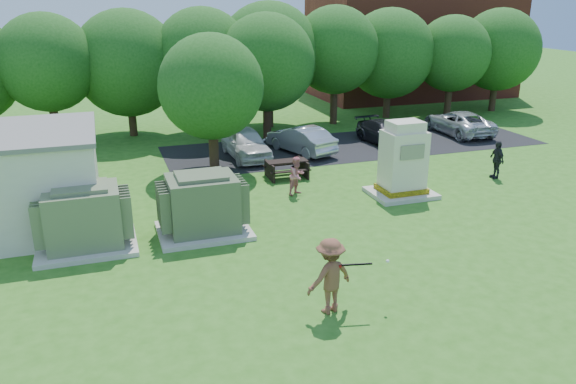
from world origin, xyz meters
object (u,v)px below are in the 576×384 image
object	(u,v)px
car_silver_a	(301,139)
car_dark	(386,133)
transformer_left	(84,219)
transformer_right	(203,206)
person_at_picnic	(297,176)
generator_cabinet	(403,163)
picnic_table	(287,167)
person_walking_right	(497,160)
car_white	(246,143)
car_silver_b	(458,122)
batter	(330,276)

from	to	relation	value
car_silver_a	car_dark	size ratio (longest dim) A/B	0.98
transformer_left	transformer_right	xyz separation A→B (m)	(3.70, 0.00, 0.00)
person_at_picnic	car_dark	size ratio (longest dim) A/B	0.37
car_dark	person_at_picnic	bearing A→B (deg)	-145.66
car_dark	car_silver_a	bearing A→B (deg)	175.61
transformer_right	person_at_picnic	distance (m)	5.01
transformer_left	generator_cabinet	bearing A→B (deg)	6.02
picnic_table	car_dark	xyz separation A→B (m)	(6.86, 3.84, 0.13)
person_walking_right	car_white	xyz separation A→B (m)	(-9.45, 6.67, -0.10)
transformer_left	car_dark	xyz separation A→B (m)	(15.12, 8.73, -0.36)
generator_cabinet	picnic_table	bearing A→B (deg)	134.47
transformer_right	car_silver_b	xyz separation A→B (m)	(16.49, 9.55, -0.31)
car_silver_a	car_dark	xyz separation A→B (m)	(4.86, 0.13, -0.07)
person_at_picnic	person_walking_right	size ratio (longest dim) A/B	0.94
car_silver_a	generator_cabinet	bearing A→B (deg)	83.29
car_dark	car_silver_b	world-z (taller)	car_silver_b
generator_cabinet	car_silver_b	size ratio (longest dim) A/B	0.63
batter	generator_cabinet	bearing A→B (deg)	-145.36
car_silver_b	transformer_left	bearing A→B (deg)	26.23
batter	person_walking_right	xyz separation A→B (m)	(11.08, 7.85, -0.16)
car_white	transformer_right	bearing A→B (deg)	-115.07
batter	car_dark	world-z (taller)	batter
picnic_table	person_at_picnic	world-z (taller)	person_at_picnic
generator_cabinet	car_silver_a	distance (m)	7.55
transformer_right	batter	xyz separation A→B (m)	(2.06, -5.92, 0.02)
batter	car_silver_b	world-z (taller)	batter
transformer_left	car_silver_b	bearing A→B (deg)	25.31
batter	person_at_picnic	xyz separation A→B (m)	(2.19, 8.57, -0.21)
generator_cabinet	picnic_table	distance (m)	5.17
picnic_table	transformer_left	bearing A→B (deg)	-149.36
person_at_picnic	person_walking_right	bearing A→B (deg)	-32.83
person_walking_right	car_dark	xyz separation A→B (m)	(-1.72, 6.80, -0.21)
transformer_left	transformer_right	size ratio (longest dim) A/B	1.00
generator_cabinet	car_silver_b	world-z (taller)	generator_cabinet
transformer_left	car_white	size ratio (longest dim) A/B	0.70
transformer_right	car_dark	bearing A→B (deg)	37.40
car_silver_b	car_dark	bearing A→B (deg)	10.08
person_at_picnic	car_silver_b	bearing A→B (deg)	1.19
transformer_right	car_silver_a	world-z (taller)	transformer_right
person_walking_right	car_white	size ratio (longest dim) A/B	0.39
transformer_right	person_walking_right	size ratio (longest dim) A/B	1.82
generator_cabinet	car_dark	size ratio (longest dim) A/B	0.71
transformer_left	transformer_right	distance (m)	3.70
person_walking_right	picnic_table	bearing A→B (deg)	-101.55
person_at_picnic	car_silver_b	xyz separation A→B (m)	(12.25, 6.89, -0.11)
transformer_right	person_walking_right	world-z (taller)	transformer_right
transformer_right	picnic_table	world-z (taller)	transformer_right
batter	car_silver_a	distance (m)	15.20
batter	car_silver_b	xyz separation A→B (m)	(14.43, 15.46, -0.32)
person_walking_right	car_silver_b	xyz separation A→B (m)	(3.35, 7.61, -0.16)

